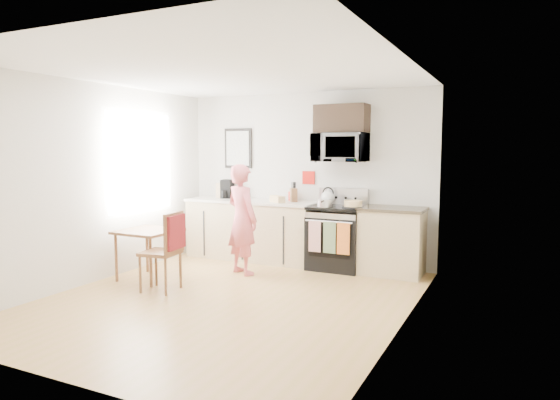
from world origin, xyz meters
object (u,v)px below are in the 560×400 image
at_px(cake, 353,204).
at_px(range, 337,239).
at_px(dining_table, 148,236).
at_px(microwave, 340,148).
at_px(chair, 170,241).
at_px(person, 242,219).

bearing_deg(cake, range, 153.84).
relative_size(range, dining_table, 1.63).
relative_size(microwave, cake, 2.48).
height_order(microwave, chair, microwave).
distance_m(person, cake, 1.56).
xyz_separation_m(dining_table, chair, (0.64, -0.35, 0.04)).
height_order(range, dining_table, range).
xyz_separation_m(microwave, person, (-1.10, -0.95, -0.99)).
bearing_deg(microwave, chair, -124.25).
bearing_deg(person, chair, 97.54).
distance_m(chair, cake, 2.56).
distance_m(person, dining_table, 1.28).
relative_size(microwave, dining_table, 1.06).
relative_size(range, microwave, 1.53).
height_order(microwave, cake, microwave).
bearing_deg(range, chair, -125.62).
distance_m(microwave, chair, 2.79).
relative_size(range, person, 0.76).
bearing_deg(microwave, dining_table, -139.73).
bearing_deg(chair, range, 46.99).
xyz_separation_m(microwave, chair, (-1.44, -2.11, -1.13)).
height_order(range, person, person).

